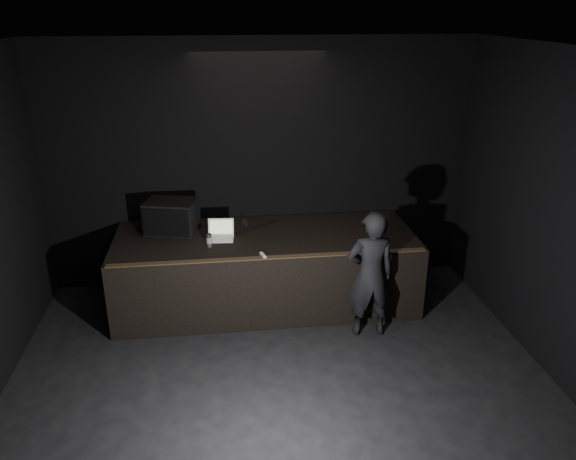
# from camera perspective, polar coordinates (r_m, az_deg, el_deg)

# --- Properties ---
(ground) EXTENTS (7.00, 7.00, 0.00)m
(ground) POSITION_cam_1_polar(r_m,az_deg,el_deg) (5.72, 0.41, -20.65)
(ground) COLOR black
(ground) RESTS_ON ground
(room_walls) EXTENTS (6.10, 7.10, 3.52)m
(room_walls) POSITION_cam_1_polar(r_m,az_deg,el_deg) (4.60, 0.48, -1.79)
(room_walls) COLOR black
(room_walls) RESTS_ON ground
(stage_riser) EXTENTS (4.00, 1.50, 1.00)m
(stage_riser) POSITION_cam_1_polar(r_m,az_deg,el_deg) (7.70, -2.26, -4.01)
(stage_riser) COLOR black
(stage_riser) RESTS_ON ground
(riser_lip) EXTENTS (3.92, 0.10, 0.01)m
(riser_lip) POSITION_cam_1_polar(r_m,az_deg,el_deg) (6.85, -1.80, -2.79)
(riser_lip) COLOR brown
(riser_lip) RESTS_ON stage_riser
(stage_monitor) EXTENTS (0.76, 0.63, 0.44)m
(stage_monitor) POSITION_cam_1_polar(r_m,az_deg,el_deg) (7.69, -11.75, 1.33)
(stage_monitor) COLOR black
(stage_monitor) RESTS_ON stage_riser
(cable) EXTENTS (0.69, 0.48, 0.02)m
(cable) POSITION_cam_1_polar(r_m,az_deg,el_deg) (7.73, -3.28, 0.20)
(cable) COLOR black
(cable) RESTS_ON stage_riser
(laptop) EXTENTS (0.37, 0.33, 0.23)m
(laptop) POSITION_cam_1_polar(r_m,az_deg,el_deg) (7.45, -6.85, -0.35)
(laptop) COLOR silver
(laptop) RESTS_ON stage_riser
(beer_can) EXTENTS (0.07, 0.07, 0.17)m
(beer_can) POSITION_cam_1_polar(r_m,az_deg,el_deg) (7.19, -8.01, -1.05)
(beer_can) COLOR silver
(beer_can) RESTS_ON stage_riser
(plastic_cup) EXTENTS (0.08, 0.08, 0.10)m
(plastic_cup) POSITION_cam_1_polar(r_m,az_deg,el_deg) (7.83, -4.41, 0.77)
(plastic_cup) COLOR white
(plastic_cup) RESTS_ON stage_riser
(wii_remote) EXTENTS (0.07, 0.16, 0.03)m
(wii_remote) POSITION_cam_1_polar(r_m,az_deg,el_deg) (6.89, -2.57, -2.57)
(wii_remote) COLOR white
(wii_remote) RESTS_ON stage_riser
(person) EXTENTS (0.60, 0.40, 1.63)m
(person) POSITION_cam_1_polar(r_m,az_deg,el_deg) (6.92, 8.37, -4.49)
(person) COLOR black
(person) RESTS_ON ground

